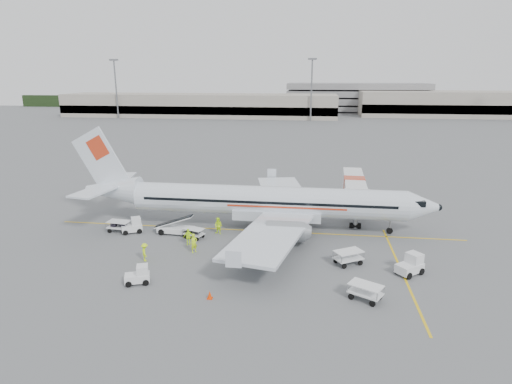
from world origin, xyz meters
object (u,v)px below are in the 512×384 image
at_px(belt_loader, 176,222).
at_px(tug_aft, 132,225).
at_px(aircraft, 268,181).
at_px(tug_fore, 410,264).
at_px(tug_mid, 137,275).
at_px(jet_bridge, 354,195).

distance_m(belt_loader, tug_aft, 4.81).
distance_m(aircraft, tug_fore, 16.83).
height_order(aircraft, tug_mid, aircraft).
distance_m(belt_loader, tug_fore, 23.52).
height_order(tug_fore, tug_aft, tug_fore).
relative_size(belt_loader, tug_fore, 2.17).
bearing_deg(tug_aft, belt_loader, -24.07).
distance_m(aircraft, tug_mid, 17.53).
relative_size(jet_bridge, tug_mid, 8.47).
xyz_separation_m(jet_bridge, tug_mid, (-18.87, -21.49, -1.41)).
bearing_deg(jet_bridge, belt_loader, -149.94).
height_order(jet_bridge, tug_fore, jet_bridge).
relative_size(jet_bridge, tug_aft, 7.83).
xyz_separation_m(jet_bridge, tug_fore, (3.28, -16.87, -1.28)).
bearing_deg(jet_bridge, aircraft, -141.39).
bearing_deg(tug_aft, tug_mid, -92.60).
xyz_separation_m(jet_bridge, belt_loader, (-19.26, -10.19, -0.82)).
bearing_deg(tug_aft, aircraft, -14.81).
height_order(belt_loader, tug_fore, belt_loader).
xyz_separation_m(tug_mid, tug_aft, (-5.17, 10.99, 0.06)).
xyz_separation_m(aircraft, tug_aft, (-14.26, -3.29, -4.49)).
distance_m(aircraft, belt_loader, 10.71).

